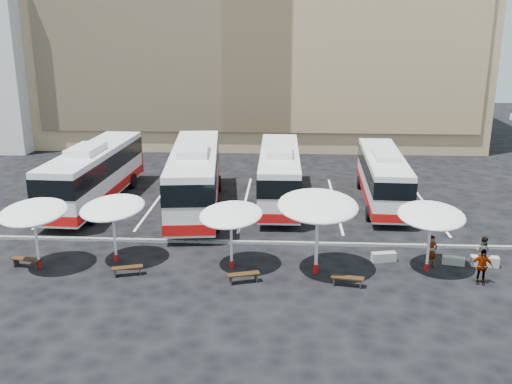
# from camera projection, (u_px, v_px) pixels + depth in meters

# --- Properties ---
(ground) EXTENTS (120.00, 120.00, 0.00)m
(ground) POSITION_uv_depth(u_px,v_px,m) (234.00, 247.00, 30.60)
(ground) COLOR black
(ground) RESTS_ON ground
(sandstone_building) EXTENTS (42.00, 18.25, 29.60)m
(sandstone_building) POSITION_uv_depth(u_px,v_px,m) (262.00, 12.00, 57.53)
(sandstone_building) COLOR tan
(sandstone_building) RESTS_ON ground
(curb_divider) EXTENTS (34.00, 0.25, 0.15)m
(curb_divider) POSITION_uv_depth(u_px,v_px,m) (235.00, 242.00, 31.05)
(curb_divider) COLOR black
(curb_divider) RESTS_ON ground
(bay_lines) EXTENTS (24.15, 12.00, 0.01)m
(bay_lines) POSITION_uv_depth(u_px,v_px,m) (245.00, 202.00, 38.25)
(bay_lines) COLOR white
(bay_lines) RESTS_ON ground
(bus_0) EXTENTS (3.41, 12.95, 4.08)m
(bus_0) POSITION_uv_depth(u_px,v_px,m) (94.00, 172.00, 37.57)
(bus_0) COLOR white
(bus_0) RESTS_ON ground
(bus_1) EXTENTS (4.25, 13.79, 4.31)m
(bus_1) POSITION_uv_depth(u_px,v_px,m) (195.00, 175.00, 36.38)
(bus_1) COLOR white
(bus_1) RESTS_ON ground
(bus_2) EXTENTS (2.95, 12.16, 3.85)m
(bus_2) POSITION_uv_depth(u_px,v_px,m) (279.00, 173.00, 37.87)
(bus_2) COLOR white
(bus_2) RESTS_ON ground
(bus_3) EXTENTS (3.01, 11.53, 3.63)m
(bus_3) POSITION_uv_depth(u_px,v_px,m) (383.00, 176.00, 37.67)
(bus_3) COLOR white
(bus_3) RESTS_ON ground
(sunshade_0) EXTENTS (3.67, 3.71, 3.37)m
(sunshade_0) POSITION_uv_depth(u_px,v_px,m) (33.00, 213.00, 27.13)
(sunshade_0) COLOR white
(sunshade_0) RESTS_ON ground
(sunshade_1) EXTENTS (4.19, 4.21, 3.33)m
(sunshade_1) POSITION_uv_depth(u_px,v_px,m) (113.00, 208.00, 27.91)
(sunshade_1) COLOR white
(sunshade_1) RESTS_ON ground
(sunshade_2) EXTENTS (4.01, 4.03, 3.21)m
(sunshade_2) POSITION_uv_depth(u_px,v_px,m) (231.00, 215.00, 27.21)
(sunshade_2) COLOR white
(sunshade_2) RESTS_ON ground
(sunshade_3) EXTENTS (4.24, 4.28, 3.96)m
(sunshade_3) POSITION_uv_depth(u_px,v_px,m) (318.00, 206.00, 26.45)
(sunshade_3) COLOR white
(sunshade_3) RESTS_ON ground
(sunshade_4) EXTENTS (3.29, 3.33, 3.31)m
(sunshade_4) POSITION_uv_depth(u_px,v_px,m) (431.00, 216.00, 26.84)
(sunshade_4) COLOR white
(sunshade_4) RESTS_ON ground
(wood_bench_0) EXTENTS (1.56, 0.66, 0.47)m
(wood_bench_0) POSITION_uv_depth(u_px,v_px,m) (27.00, 260.00, 27.93)
(wood_bench_0) COLOR black
(wood_bench_0) RESTS_ON ground
(wood_bench_1) EXTENTS (1.50, 0.79, 0.44)m
(wood_bench_1) POSITION_uv_depth(u_px,v_px,m) (127.00, 269.00, 27.01)
(wood_bench_1) COLOR black
(wood_bench_1) RESTS_ON ground
(wood_bench_2) EXTENTS (1.56, 0.83, 0.46)m
(wood_bench_2) POSITION_uv_depth(u_px,v_px,m) (243.00, 276.00, 26.26)
(wood_bench_2) COLOR black
(wood_bench_2) RESTS_ON ground
(wood_bench_3) EXTENTS (1.54, 0.65, 0.46)m
(wood_bench_3) POSITION_uv_depth(u_px,v_px,m) (347.00, 279.00, 25.91)
(wood_bench_3) COLOR black
(wood_bench_3) RESTS_ON ground
(conc_bench_0) EXTENTS (1.28, 0.64, 0.46)m
(conc_bench_0) POSITION_uv_depth(u_px,v_px,m) (384.00, 257.00, 28.68)
(conc_bench_0) COLOR gray
(conc_bench_0) RESTS_ON ground
(conc_bench_1) EXTENTS (1.12, 0.61, 0.40)m
(conc_bench_1) POSITION_uv_depth(u_px,v_px,m) (453.00, 261.00, 28.30)
(conc_bench_1) COLOR gray
(conc_bench_1) RESTS_ON ground
(conc_bench_2) EXTENTS (1.36, 0.57, 0.50)m
(conc_bench_2) POSITION_uv_depth(u_px,v_px,m) (485.00, 261.00, 28.11)
(conc_bench_2) COLOR gray
(conc_bench_2) RESTS_ON ground
(passenger_0) EXTENTS (0.71, 0.60, 1.64)m
(passenger_0) POSITION_uv_depth(u_px,v_px,m) (432.00, 251.00, 27.83)
(passenger_0) COLOR black
(passenger_0) RESTS_ON ground
(passenger_1) EXTENTS (0.95, 0.92, 1.54)m
(passenger_1) POSITION_uv_depth(u_px,v_px,m) (483.00, 252.00, 27.95)
(passenger_1) COLOR black
(passenger_1) RESTS_ON ground
(passenger_2) EXTENTS (1.05, 0.59, 1.69)m
(passenger_2) POSITION_uv_depth(u_px,v_px,m) (482.00, 267.00, 26.03)
(passenger_2) COLOR black
(passenger_2) RESTS_ON ground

